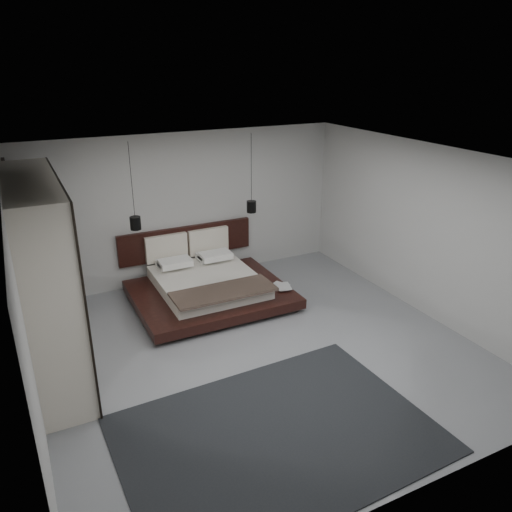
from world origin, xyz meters
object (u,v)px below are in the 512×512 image
pendant_right (251,206)px  bed (207,284)px  lattice_screen (19,246)px  pendant_left (135,223)px  rug (277,434)px  wardrobe (45,280)px

pendant_right → bed: bearing=-159.8°
lattice_screen → pendant_left: 1.81m
lattice_screen → pendant_left: pendant_left is taller
rug → pendant_right: bearing=68.0°
pendant_left → pendant_right: same height
lattice_screen → wardrobe: (0.25, -1.64, 0.04)m
wardrobe → rug: 3.52m
wardrobe → pendant_right: bearing=22.1°
bed → pendant_left: (-1.07, 0.39, 1.19)m
pendant_right → wardrobe: 3.99m
pendant_right → rug: (-1.62, -4.01, -1.47)m
wardrobe → rug: wardrobe is taller
bed → lattice_screen: bearing=169.4°
pendant_right → wardrobe: size_ratio=0.53×
bed → wardrobe: wardrobe is taller
pendant_left → rug: bearing=-82.6°
lattice_screen → bed: size_ratio=1.00×
lattice_screen → pendant_right: size_ratio=1.81×
lattice_screen → rug: bearing=-60.8°
bed → rug: 3.67m
bed → pendant_left: bearing=159.8°
bed → pendant_left: pendant_left is taller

